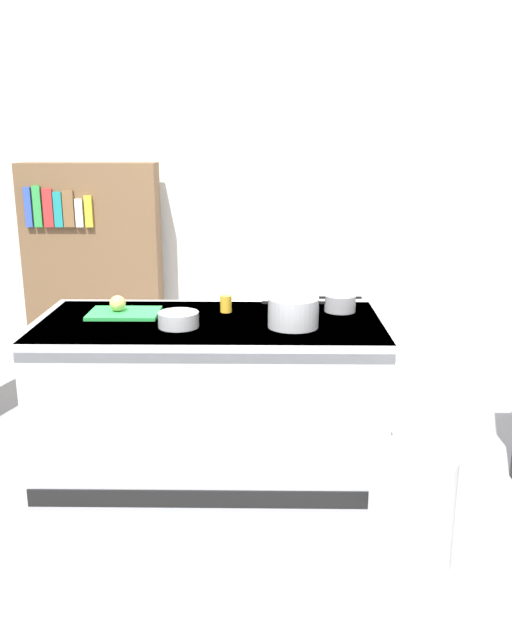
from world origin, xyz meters
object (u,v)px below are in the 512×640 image
at_px(trash_bin, 411,506).
at_px(bookshelf, 94,268).
at_px(onion, 118,303).
at_px(stock_pot, 293,312).
at_px(sauce_pan, 340,303).
at_px(mixing_bowl, 179,320).
at_px(juice_cup, 226,304).

height_order(trash_bin, bookshelf, bookshelf).
bearing_deg(onion, bookshelf, 108.81).
bearing_deg(stock_pot, sauce_pan, 49.23).
xyz_separation_m(mixing_bowl, trash_bin, (1.14, -0.73, -0.68)).
bearing_deg(sauce_pan, stock_pot, -130.77).
relative_size(sauce_pan, juice_cup, 2.49).
bearing_deg(stock_pot, onion, 166.43).
xyz_separation_m(sauce_pan, bookshelf, (-1.86, 1.58, -0.10)).
distance_m(stock_pot, trash_bin, 1.15).
bearing_deg(trash_bin, sauce_pan, 102.09).
bearing_deg(trash_bin, mixing_bowl, 147.38).
xyz_separation_m(stock_pot, trash_bin, (0.52, -0.74, -0.72)).
height_order(onion, bookshelf, bookshelf).
bearing_deg(onion, juice_cup, 6.07).
relative_size(onion, mixing_bowl, 0.42).
xyz_separation_m(sauce_pan, trash_bin, (0.23, -1.08, -0.69)).
distance_m(mixing_bowl, juice_cup, 0.40).
xyz_separation_m(onion, juice_cup, (0.62, 0.07, -0.02)).
xyz_separation_m(onion, sauce_pan, (1.29, 0.09, -0.02)).
bearing_deg(bookshelf, stock_pot, -50.60).
distance_m(sauce_pan, mixing_bowl, 0.97).
bearing_deg(juice_cup, trash_bin, -49.32).
distance_m(onion, juice_cup, 0.62).
height_order(mixing_bowl, juice_cup, juice_cup).
height_order(mixing_bowl, trash_bin, mixing_bowl).
bearing_deg(bookshelf, trash_bin, -51.76).
height_order(sauce_pan, trash_bin, sauce_pan).
bearing_deg(trash_bin, juice_cup, 130.68).
xyz_separation_m(onion, trash_bin, (1.52, -0.98, -0.70)).
distance_m(stock_pot, bookshelf, 2.48).
bearing_deg(bookshelf, onion, -71.19).
height_order(sauce_pan, mixing_bowl, sauce_pan).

